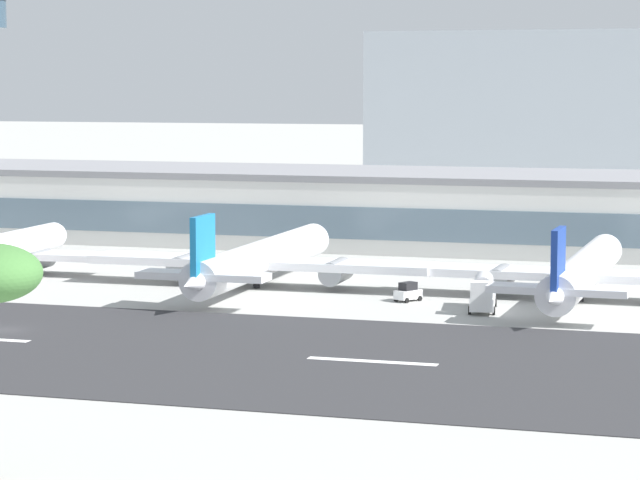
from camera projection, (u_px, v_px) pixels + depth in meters
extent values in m
plane|color=#A8A8A3|center=(3.00, 331.00, 146.04)|extent=(1400.00, 1400.00, 0.00)
cube|color=white|center=(372.00, 361.00, 129.57)|extent=(12.00, 1.20, 0.01)
cube|color=silver|center=(358.00, 210.00, 223.97)|extent=(157.88, 28.95, 10.41)
cube|color=slate|center=(331.00, 222.00, 210.12)|extent=(153.14, 0.30, 4.69)
cube|color=gray|center=(358.00, 174.00, 223.35)|extent=(159.46, 29.24, 1.00)
cube|color=#A8B2BC|center=(613.00, 108.00, 354.66)|extent=(116.28, 39.97, 37.24)
sphere|color=white|center=(54.00, 235.00, 209.22)|extent=(3.58, 3.58, 3.58)
cylinder|color=gray|center=(39.00, 260.00, 188.62)|extent=(2.57, 5.33, 2.45)
cylinder|color=silver|center=(262.00, 258.00, 177.92)|extent=(4.84, 44.24, 4.42)
sphere|color=silver|center=(314.00, 239.00, 199.00)|extent=(4.20, 4.20, 4.20)
cone|color=silver|center=(197.00, 282.00, 156.83)|extent=(4.05, 7.99, 3.98)
cube|color=silver|center=(260.00, 263.00, 177.12)|extent=(43.35, 7.04, 0.97)
cylinder|color=gray|center=(336.00, 272.00, 174.48)|extent=(2.93, 6.22, 2.87)
cylinder|color=gray|center=(186.00, 266.00, 179.93)|extent=(2.93, 6.22, 2.87)
cube|color=silver|center=(203.00, 276.00, 158.47)|extent=(14.75, 3.79, 0.78)
cube|color=#1975B2|center=(203.00, 248.00, 158.13)|extent=(0.76, 5.97, 7.07)
cylinder|color=black|center=(257.00, 283.00, 176.11)|extent=(0.80, 0.80, 1.22)
cylinder|color=white|center=(583.00, 271.00, 167.05)|extent=(5.01, 42.68, 4.26)
sphere|color=white|center=(605.00, 250.00, 187.21)|extent=(4.05, 4.05, 4.05)
cone|color=white|center=(555.00, 297.00, 146.89)|extent=(3.97, 7.74, 3.83)
cube|color=white|center=(582.00, 275.00, 166.29)|extent=(42.53, 7.14, 0.94)
cylinder|color=gray|center=(500.00, 278.00, 169.28)|extent=(2.87, 6.01, 2.77)
cube|color=white|center=(558.00, 290.00, 148.46)|extent=(14.48, 3.77, 0.75)
cube|color=navy|center=(558.00, 261.00, 148.14)|extent=(0.78, 5.76, 6.82)
cylinder|color=black|center=(580.00, 296.00, 165.33)|extent=(0.77, 0.77, 1.17)
cube|color=white|center=(483.00, 300.00, 158.82)|extent=(3.82, 8.79, 1.40)
cylinder|color=silver|center=(483.00, 283.00, 159.64)|extent=(2.93, 6.03, 2.10)
cube|color=white|center=(482.00, 290.00, 155.47)|extent=(2.67, 2.37, 1.80)
cylinder|color=black|center=(470.00, 310.00, 156.16)|extent=(0.41, 0.93, 0.90)
cylinder|color=black|center=(494.00, 311.00, 155.78)|extent=(0.41, 0.93, 0.90)
cylinder|color=black|center=(472.00, 302.00, 162.01)|extent=(0.41, 0.93, 0.90)
cylinder|color=black|center=(495.00, 303.00, 161.63)|extent=(0.41, 0.93, 0.90)
cube|color=white|center=(408.00, 294.00, 165.53)|extent=(2.94, 3.58, 1.00)
cube|color=black|center=(408.00, 286.00, 165.43)|extent=(2.04, 2.30, 0.90)
cylinder|color=black|center=(420.00, 298.00, 165.80)|extent=(0.53, 0.66, 0.60)
cylinder|color=black|center=(409.00, 297.00, 166.94)|extent=(0.53, 0.66, 0.60)
cylinder|color=black|center=(407.00, 300.00, 164.24)|extent=(0.53, 0.66, 0.60)
cylinder|color=black|center=(396.00, 299.00, 165.37)|extent=(0.53, 0.66, 0.60)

